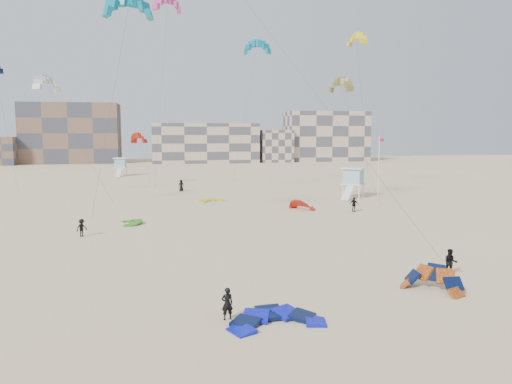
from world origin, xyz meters
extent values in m
plane|color=beige|center=(0.00, 0.00, 0.00)|extent=(320.00, 320.00, 0.00)
imported|color=black|center=(-0.03, -3.28, 0.80)|extent=(0.63, 0.46, 1.60)
imported|color=black|center=(14.80, 1.55, 0.86)|extent=(1.04, 0.96, 1.73)
imported|color=black|center=(-10.04, 18.49, 0.78)|extent=(1.15, 1.08, 1.56)
imported|color=black|center=(18.59, 27.32, 0.85)|extent=(1.00, 0.98, 1.69)
imported|color=black|center=(-0.22, 51.63, 0.90)|extent=(0.98, 0.75, 1.81)
imported|color=black|center=(28.62, 53.16, 0.78)|extent=(1.09, 1.50, 1.56)
cylinder|color=#3F3F3F|center=(-7.63, 20.92, 10.44)|extent=(3.99, 1.36, 18.88)
cylinder|color=#3F3F3F|center=(9.33, 13.06, 12.22)|extent=(9.65, 23.57, 22.45)
cylinder|color=#3F3F3F|center=(-12.32, 34.14, 7.77)|extent=(7.28, 2.87, 13.55)
cylinder|color=#3F3F3F|center=(-3.09, 43.18, 13.17)|extent=(2.33, 4.60, 24.34)
cylinder|color=#3F3F3F|center=(20.76, 31.56, 7.98)|extent=(2.35, 7.58, 13.97)
cylinder|color=#3F3F3F|center=(28.64, 49.48, 12.01)|extent=(4.52, 4.58, 22.02)
cylinder|color=#3F3F3F|center=(-23.27, 45.20, 9.24)|extent=(1.79, 1.54, 16.48)
cylinder|color=#3F3F3F|center=(10.18, 53.70, 11.69)|extent=(3.89, 0.65, 21.39)
cylinder|color=#3F3F3F|center=(-5.95, 59.07, 4.50)|extent=(2.14, 7.12, 7.02)
cube|color=white|center=(23.17, 39.23, 1.94)|extent=(4.06, 4.06, 0.14)
cube|color=#96B3CD|center=(23.17, 39.23, 3.04)|extent=(3.33, 3.33, 2.07)
cube|color=white|center=(23.17, 39.23, 4.16)|extent=(4.20, 4.20, 0.17)
cube|color=white|center=(23.17, 36.43, 0.93)|extent=(2.59, 2.97, 1.71)
cube|color=white|center=(-11.82, 82.78, 1.75)|extent=(2.85, 2.85, 0.13)
cube|color=#96B3CD|center=(-11.82, 82.78, 2.76)|extent=(2.34, 2.34, 1.88)
cube|color=white|center=(-11.82, 82.78, 3.77)|extent=(2.95, 2.95, 0.15)
cube|color=white|center=(-11.82, 80.25, 0.84)|extent=(1.17, 2.74, 1.55)
cylinder|color=white|center=(26.37, 38.06, 4.31)|extent=(0.11, 0.11, 8.63)
cube|color=red|center=(26.70, 38.06, 8.09)|extent=(0.65, 0.02, 0.43)
cube|color=brown|center=(-30.00, 134.00, 9.00)|extent=(28.00, 14.00, 18.00)
cube|color=#C0A68D|center=(10.00, 130.00, 6.00)|extent=(32.00, 16.00, 12.00)
cube|color=#C0A68D|center=(50.00, 132.00, 8.00)|extent=(26.00, 14.00, 16.00)
cube|color=#C0A68D|center=(32.00, 128.00, 5.00)|extent=(10.00, 10.00, 10.00)
camera|label=1|loc=(-2.93, -26.41, 8.97)|focal=35.00mm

